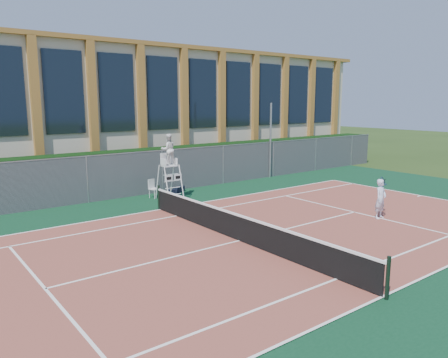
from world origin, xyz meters
TOP-DOWN VIEW (x-y plane):
  - ground at (0.00, 0.00)m, footprint 120.00×120.00m
  - apron at (0.00, 1.00)m, footprint 36.00×20.00m
  - tennis_court at (0.00, 0.00)m, footprint 23.77×10.97m
  - tennis_net at (0.00, 0.00)m, footprint 0.10×11.30m
  - fence at (0.00, 8.80)m, footprint 40.00×0.06m
  - hedge at (0.00, 10.00)m, footprint 40.00×1.40m
  - building at (0.00, 17.95)m, footprint 45.00×10.60m
  - steel_pole at (9.63, 8.70)m, footprint 0.12×0.12m
  - umpire_chair at (1.37, 7.04)m, footprint 0.90×1.39m
  - plastic_chair at (0.95, 7.91)m, footprint 0.54×0.54m
  - sports_bag_near at (2.66, 8.24)m, footprint 0.75×0.53m
  - sports_bag_far at (2.28, 8.20)m, footprint 0.53×0.23m
  - tennis_player at (6.40, -1.22)m, footprint 0.93×0.64m

SIDE VIEW (x-z plane):
  - ground at x=0.00m, z-range 0.00..0.00m
  - apron at x=0.00m, z-range 0.00..0.01m
  - tennis_court at x=0.00m, z-range 0.01..0.03m
  - sports_bag_far at x=2.28m, z-range 0.01..0.22m
  - sports_bag_near at x=2.66m, z-range 0.01..0.31m
  - tennis_net at x=0.00m, z-range -0.01..1.09m
  - plastic_chair at x=0.95m, z-range 0.09..1.01m
  - tennis_player at x=6.40m, z-range 0.03..1.66m
  - fence at x=0.00m, z-range 0.00..2.20m
  - hedge at x=0.00m, z-range 0.00..2.20m
  - steel_pole at x=9.63m, z-range 0.00..4.63m
  - umpire_chair at x=1.37m, z-range 0.74..3.98m
  - building at x=0.00m, z-range 0.03..8.26m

